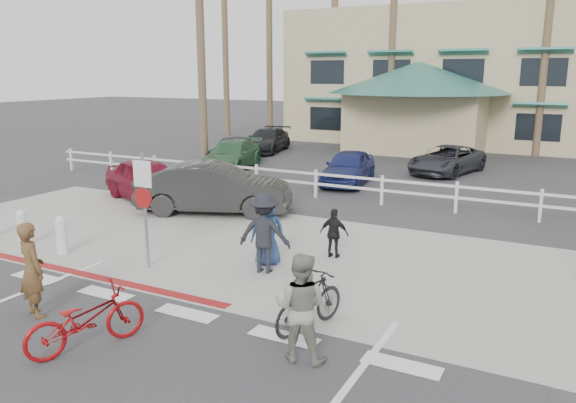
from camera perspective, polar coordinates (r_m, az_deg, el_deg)
The scene contains 32 objects.
ground at distance 10.15m, azimuth -12.35°, elevation -12.35°, with size 140.00×140.00×0.00m, color #333335.
bike_path at distance 8.90m, azimuth -20.95°, elevation -16.75°, with size 12.00×16.00×0.01m, color #333335.
sidewalk_plaza at distance 13.63m, azimuth -0.15°, elevation -5.33°, with size 22.00×7.00×0.01m, color gray.
cross_street at distance 17.13m, azimuth 6.09°, elevation -1.58°, with size 40.00×5.00×0.01m, color #333335.
parking_lot at distance 26.02m, azimuth 13.85°, elevation 3.13°, with size 50.00×16.00×0.01m, color #333335.
curb_red at distance 12.89m, azimuth -19.28°, elevation -7.17°, with size 7.00×0.25×0.02m, color maroon.
rail_fence at distance 18.69m, azimuth 9.82°, elevation 1.10°, with size 29.40×0.16×1.00m, color silver, non-canonical shape.
building at distance 38.18m, azimuth 22.23°, elevation 14.11°, with size 28.00×16.00×11.30m, color tan, non-canonical shape.
sign_post at distance 12.69m, azimuth -14.32°, elevation -0.36°, with size 0.50×0.10×2.90m, color gray, non-canonical shape.
bollard_0 at distance 14.55m, azimuth -22.02°, elevation -3.18°, with size 0.26×0.26×0.95m, color silver, non-canonical shape.
bollard_1 at distance 15.62m, azimuth -25.37°, elevation -2.43°, with size 0.26×0.26×0.95m, color silver, non-canonical shape.
palm_0 at distance 39.76m, azimuth -6.45°, elevation 17.55°, with size 4.00×4.00×15.00m, color #205328, non-canonical shape.
palm_1 at distance 36.75m, azimuth -1.91°, elevation 16.44°, with size 4.00×4.00×13.00m, color #205328, non-canonical shape.
palm_2 at distance 36.00m, azimuth 4.77°, elevation 18.87°, with size 4.00×4.00×16.00m, color #205328, non-canonical shape.
palm_3 at distance 33.59m, azimuth 10.63°, elevation 17.41°, with size 4.00×4.00×14.00m, color #205328, non-canonical shape.
palm_4 at distance 33.65m, azimuth 18.05°, elevation 17.86°, with size 4.00×4.00×15.00m, color #205328, non-canonical shape.
palm_5 at distance 32.09m, azimuth 24.91°, elevation 15.79°, with size 4.00×4.00×13.00m, color #205328, non-canonical shape.
palm_10 at distance 27.23m, azimuth -8.89°, elevation 16.45°, with size 4.00×4.00×12.00m, color #205328, non-canonical shape.
bike_red at distance 9.55m, azimuth -19.85°, elevation -11.20°, with size 0.67×1.91×1.00m, color maroon.
rider_red at distance 11.00m, azimuth -24.58°, elevation -6.33°, with size 0.64×0.42×1.75m, color brown.
bike_black at distance 9.65m, azimuth 2.20°, elevation -10.17°, with size 0.47×1.65×0.99m, color black.
rider_black at distance 8.56m, azimuth 1.28°, elevation -10.69°, with size 0.83×0.65×1.70m, color gray.
pedestrian_a at distance 12.20m, azimuth -2.41°, elevation -3.21°, with size 1.15×0.66×1.78m, color black.
pedestrian_child at distance 13.24m, azimuth 4.71°, elevation -3.25°, with size 0.70×0.29×1.19m, color black.
pedestrian_b at distance 12.70m, azimuth -2.09°, elevation -3.05°, with size 0.77×0.50×1.57m, color navy.
car_white_sedan at distance 17.54m, azimuth -7.48°, elevation 1.34°, with size 1.66×4.75×1.56m, color black.
car_red_compact at distance 19.64m, azimuth -14.00°, elevation 2.11°, with size 1.68×4.18×1.43m, color maroon.
lot_car_0 at distance 27.06m, azimuth -5.65°, elevation 5.11°, with size 2.02×4.38×1.22m, color black.
lot_car_1 at distance 25.45m, azimuth -5.77°, elevation 4.69°, with size 1.80×4.43×1.29m, color #2E5D39.
lot_car_2 at distance 22.13m, azimuth 6.17°, elevation 3.48°, with size 1.56×3.89×1.33m, color navy.
lot_car_4 at distance 31.14m, azimuth -2.16°, elevation 6.25°, with size 1.79×4.40×1.28m, color black.
lot_car_5 at distance 25.26m, azimuth 15.84°, elevation 4.10°, with size 1.99×4.32×1.20m, color #2C2E34.
Camera 1 is at (6.02, -6.95, 4.29)m, focal length 35.00 mm.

